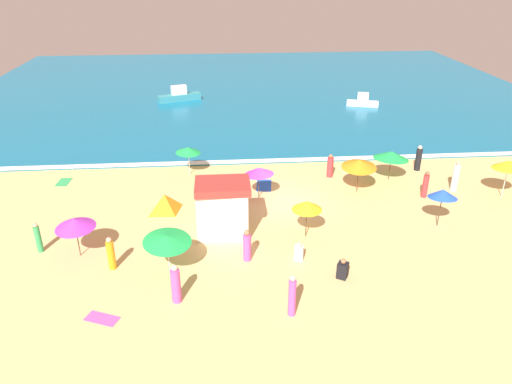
# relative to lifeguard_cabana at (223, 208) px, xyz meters

# --- Properties ---
(ground_plane) EXTENTS (60.00, 60.00, 0.00)m
(ground_plane) POSITION_rel_lifeguard_cabana_xyz_m (3.63, 3.29, -1.47)
(ground_plane) COLOR #D8B775
(ocean_water) EXTENTS (60.00, 44.00, 0.10)m
(ocean_water) POSITION_rel_lifeguard_cabana_xyz_m (3.63, 31.29, -1.42)
(ocean_water) COLOR #146B93
(ocean_water) RESTS_ON ground_plane
(wave_breaker_foam) EXTENTS (57.00, 0.70, 0.01)m
(wave_breaker_foam) POSITION_rel_lifeguard_cabana_xyz_m (3.63, 9.59, -1.37)
(wave_breaker_foam) COLOR white
(wave_breaker_foam) RESTS_ON ocean_water
(lifeguard_cabana) EXTENTS (2.74, 2.10, 2.90)m
(lifeguard_cabana) POSITION_rel_lifeguard_cabana_xyz_m (0.00, 0.00, 0.00)
(lifeguard_cabana) COLOR white
(lifeguard_cabana) RESTS_ON ground_plane
(beach_umbrella_0) EXTENTS (2.12, 2.12, 2.03)m
(beach_umbrella_0) POSITION_rel_lifeguard_cabana_xyz_m (4.18, -0.62, 0.29)
(beach_umbrella_0) COLOR #4C3823
(beach_umbrella_0) RESTS_ON ground_plane
(beach_umbrella_1) EXTENTS (2.57, 2.59, 2.19)m
(beach_umbrella_1) POSITION_rel_lifeguard_cabana_xyz_m (8.23, 4.39, 0.37)
(beach_umbrella_1) COLOR #4C3823
(beach_umbrella_1) RESTS_ON ground_plane
(beach_umbrella_2) EXTENTS (1.73, 1.77, 2.20)m
(beach_umbrella_2) POSITION_rel_lifeguard_cabana_xyz_m (11.40, -0.08, 0.41)
(beach_umbrella_2) COLOR #4C3823
(beach_umbrella_2) RESTS_ON ground_plane
(beach_umbrella_3) EXTENTS (2.35, 2.36, 2.07)m
(beach_umbrella_3) POSITION_rel_lifeguard_cabana_xyz_m (-6.93, -1.53, 0.30)
(beach_umbrella_3) COLOR #4C3823
(beach_umbrella_3) RESTS_ON ground_plane
(beach_umbrella_4) EXTENTS (2.49, 2.49, 1.99)m
(beach_umbrella_4) POSITION_rel_lifeguard_cabana_xyz_m (2.16, 4.04, 0.24)
(beach_umbrella_4) COLOR #4C3823
(beach_umbrella_4) RESTS_ON ground_plane
(beach_umbrella_5) EXTENTS (3.16, 3.16, 2.01)m
(beach_umbrella_5) POSITION_rel_lifeguard_cabana_xyz_m (10.76, 5.97, 0.21)
(beach_umbrella_5) COLOR #4C3823
(beach_umbrella_5) RESTS_ON ground_plane
(beach_umbrella_6) EXTENTS (2.93, 2.94, 2.04)m
(beach_umbrella_6) POSITION_rel_lifeguard_cabana_xyz_m (-2.52, -3.29, 0.29)
(beach_umbrella_6) COLOR silver
(beach_umbrella_6) RESTS_ON ground_plane
(beach_umbrella_7) EXTENTS (2.12, 2.14, 2.38)m
(beach_umbrella_7) POSITION_rel_lifeguard_cabana_xyz_m (16.72, 2.99, 0.60)
(beach_umbrella_7) COLOR silver
(beach_umbrella_7) RESTS_ON ground_plane
(beach_umbrella_8) EXTENTS (2.12, 2.10, 1.95)m
(beach_umbrella_8) POSITION_rel_lifeguard_cabana_xyz_m (-2.12, 7.86, 0.24)
(beach_umbrella_8) COLOR silver
(beach_umbrella_8) RESTS_ON ground_plane
(beach_tent) EXTENTS (2.16, 2.12, 1.04)m
(beach_tent) POSITION_rel_lifeguard_cabana_xyz_m (-3.25, 2.76, -0.95)
(beach_tent) COLOR orange
(beach_tent) RESTS_ON ground_plane
(beachgoer_0) EXTENTS (0.41, 0.41, 1.88)m
(beachgoer_0) POSITION_rel_lifeguard_cabana_xyz_m (2.56, -6.60, -0.57)
(beachgoer_0) COLOR #D84CA5
(beachgoer_0) RESTS_ON ground_plane
(beachgoer_1) EXTENTS (0.54, 0.54, 1.94)m
(beachgoer_1) POSITION_rel_lifeguard_cabana_xyz_m (14.21, 4.05, -0.56)
(beachgoer_1) COLOR white
(beachgoer_1) RESTS_ON ground_plane
(beachgoer_2) EXTENTS (0.44, 0.44, 1.65)m
(beachgoer_2) POSITION_rel_lifeguard_cabana_xyz_m (12.03, 3.31, -0.70)
(beachgoer_2) COLOR red
(beachgoer_2) RESTS_ON ground_plane
(beachgoer_3) EXTENTS (0.40, 0.40, 1.75)m
(beachgoer_3) POSITION_rel_lifeguard_cabana_xyz_m (13.20, 7.36, -0.66)
(beachgoer_3) COLOR black
(beachgoer_3) RESTS_ON ground_plane
(beachgoer_5) EXTENTS (0.38, 0.38, 1.58)m
(beachgoer_5) POSITION_rel_lifeguard_cabana_xyz_m (-8.94, -1.01, -0.72)
(beachgoer_5) COLOR green
(beachgoer_5) RESTS_ON ground_plane
(beachgoer_6) EXTENTS (0.45, 0.45, 1.56)m
(beachgoer_6) POSITION_rel_lifeguard_cabana_xyz_m (7.06, 6.75, -0.76)
(beachgoer_6) COLOR red
(beachgoer_6) RESTS_ON ground_plane
(beachgoer_7) EXTENTS (0.40, 0.40, 1.61)m
(beachgoer_7) POSITION_rel_lifeguard_cabana_xyz_m (1.04, -2.55, -0.72)
(beachgoer_7) COLOR #D84CA5
(beachgoer_7) RESTS_ON ground_plane
(beachgoer_8) EXTENTS (0.61, 0.61, 0.98)m
(beachgoer_8) POSITION_rel_lifeguard_cabana_xyz_m (5.18, -4.30, -1.06)
(beachgoer_8) COLOR black
(beachgoer_8) RESTS_ON ground_plane
(beachgoer_9) EXTENTS (0.50, 0.50, 0.90)m
(beachgoer_9) POSITION_rel_lifeguard_cabana_xyz_m (3.48, -2.69, -1.09)
(beachgoer_9) COLOR white
(beachgoer_9) RESTS_ON ground_plane
(beachgoer_10) EXTENTS (0.44, 0.44, 1.64)m
(beachgoer_10) POSITION_rel_lifeguard_cabana_xyz_m (-5.17, -2.75, -0.71)
(beachgoer_10) COLOR orange
(beachgoer_10) RESTS_ON ground_plane
(beachgoer_12) EXTENTS (0.56, 0.56, 1.78)m
(beachgoer_12) POSITION_rel_lifeguard_cabana_xyz_m (-2.06, -5.39, -0.65)
(beachgoer_12) COLOR #D84CA5
(beachgoer_12) RESTS_ON ground_plane
(beach_towel_0) EXTENTS (1.48, 1.09, 0.01)m
(beach_towel_0) POSITION_rel_lifeguard_cabana_xyz_m (-4.96, -6.26, -1.47)
(beach_towel_0) COLOR #D84CA5
(beach_towel_0) RESTS_ON ground_plane
(beach_towel_1) EXTENTS (1.12, 1.89, 0.01)m
(beach_towel_1) POSITION_rel_lifeguard_cabana_xyz_m (2.63, 5.70, -1.47)
(beach_towel_1) COLOR blue
(beach_towel_1) RESTS_ON ground_plane
(beach_towel_2) EXTENTS (0.85, 1.35, 0.01)m
(beach_towel_2) POSITION_rel_lifeguard_cabana_xyz_m (-10.11, 7.23, -1.47)
(beach_towel_2) COLOR green
(beach_towel_2) RESTS_ON ground_plane
(small_boat_0) EXTENTS (3.13, 1.67, 1.28)m
(small_boat_0) POSITION_rel_lifeguard_cabana_xyz_m (13.87, 23.01, -0.97)
(small_boat_0) COLOR white
(small_boat_0) RESTS_ON ocean_water
(small_boat_1) EXTENTS (4.36, 2.42, 1.54)m
(small_boat_1) POSITION_rel_lifeguard_cabana_xyz_m (-3.92, 26.31, -0.88)
(small_boat_1) COLOR teal
(small_boat_1) RESTS_ON ocean_water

